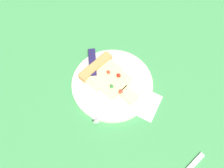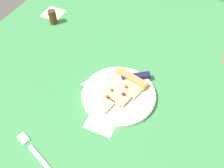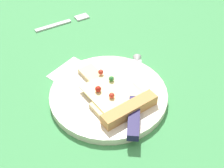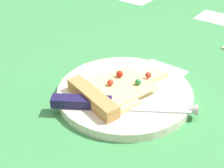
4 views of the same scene
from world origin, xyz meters
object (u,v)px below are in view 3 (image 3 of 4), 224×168
object	(u,v)px
pizza_slice	(116,97)
fork	(65,21)
plate	(109,95)
knife	(135,101)

from	to	relation	value
pizza_slice	fork	xyz separation A→B (cm)	(-15.65, -29.58, -1.99)
plate	fork	world-z (taller)	plate
knife	fork	xyz separation A→B (cm)	(-13.95, -33.03, -1.80)
knife	fork	size ratio (longest dim) A/B	1.42
pizza_slice	knife	size ratio (longest dim) A/B	0.89
plate	pizza_slice	size ratio (longest dim) A/B	1.29
plate	knife	xyz separation A→B (cm)	(-1.00, 5.92, 1.40)
pizza_slice	knife	distance (cm)	3.85
pizza_slice	knife	world-z (taller)	pizza_slice
plate	fork	xyz separation A→B (cm)	(-14.96, -27.11, -0.40)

